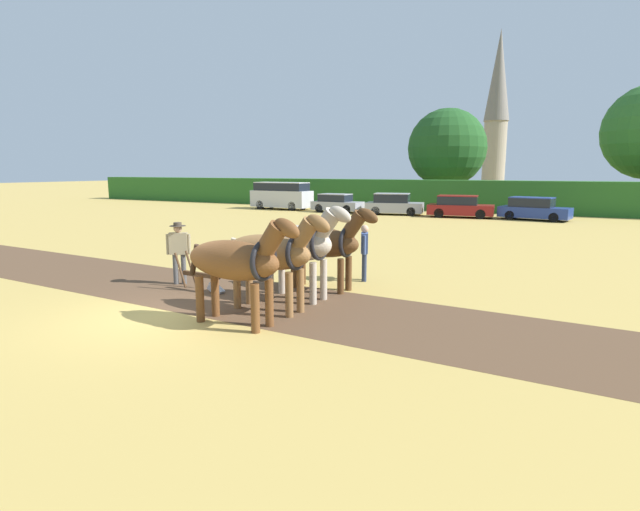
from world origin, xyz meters
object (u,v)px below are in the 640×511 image
at_px(parked_car_left, 337,203).
at_px(farmer_beside_team, 364,249).
at_px(farmer_at_plow, 179,248).
at_px(parked_car_center_left, 394,204).
at_px(draft_horse_lead_left, 237,261).
at_px(parked_car_center, 460,207).
at_px(draft_horse_trail_left, 300,243).
at_px(parked_van, 281,195).
at_px(parked_car_center_right, 534,209).
at_px(church_spire, 497,109).
at_px(draft_horse_lead_right, 272,253).
at_px(tree_far_left, 447,148).
at_px(draft_horse_trail_right, 325,243).
at_px(plow, 205,280).

bearing_deg(parked_car_left, farmer_beside_team, -61.38).
xyz_separation_m(farmer_at_plow, parked_car_center_left, (-1.98, 24.41, -0.32)).
height_order(draft_horse_lead_left, parked_car_left, draft_horse_lead_left).
bearing_deg(parked_car_left, parked_car_center, 1.53).
xyz_separation_m(draft_horse_trail_left, parked_van, (-15.92, 24.85, -0.29)).
relative_size(farmer_at_plow, parked_car_center_right, 0.39).
distance_m(church_spire, parked_van, 40.72).
height_order(draft_horse_lead_left, draft_horse_lead_right, draft_horse_lead_left).
bearing_deg(parked_car_center_left, tree_far_left, 71.66).
bearing_deg(parked_van, draft_horse_lead_right, -56.09).
height_order(draft_horse_lead_right, parked_van, draft_horse_lead_right).
distance_m(draft_horse_trail_right, parked_van, 28.52).
xyz_separation_m(draft_horse_trail_left, farmer_at_plow, (-3.93, -0.12, -0.38)).
relative_size(tree_far_left, draft_horse_lead_right, 2.93).
distance_m(parked_car_center_left, parked_car_center_right, 9.47).
bearing_deg(parked_car_left, draft_horse_lead_right, -66.42).
relative_size(draft_horse_trail_right, parked_car_left, 0.76).
distance_m(draft_horse_trail_left, parked_van, 29.51).
distance_m(draft_horse_trail_left, parked_car_left, 26.54).
bearing_deg(draft_horse_trail_right, parked_van, 126.84).
height_order(draft_horse_trail_right, farmer_at_plow, draft_horse_trail_right).
bearing_deg(farmer_beside_team, plow, -157.36).
xyz_separation_m(draft_horse_lead_left, parked_van, (-15.80, 27.31, -0.24)).
bearing_deg(church_spire, farmer_at_plow, -89.27).
distance_m(tree_far_left, farmer_at_plow, 35.03).
height_order(draft_horse_lead_right, parked_car_center_left, draft_horse_lead_right).
relative_size(draft_horse_trail_left, parked_car_center_left, 0.61).
bearing_deg(parked_van, farmer_at_plow, -61.75).
bearing_deg(farmer_at_plow, draft_horse_trail_left, 59.27).
distance_m(farmer_beside_team, parked_car_center, 21.71).
xyz_separation_m(tree_far_left, parked_car_center_left, (-1.27, -10.37, -4.42)).
distance_m(farmer_beside_team, parked_car_center_left, 22.52).
height_order(tree_far_left, parked_car_left, tree_far_left).
relative_size(draft_horse_trail_right, parked_van, 0.57).
relative_size(tree_far_left, plow, 5.64).
xyz_separation_m(parked_car_left, parked_car_center_left, (4.65, -0.03, 0.06)).
distance_m(draft_horse_trail_left, plow, 2.97).
relative_size(draft_horse_lead_left, parked_car_center_left, 0.67).
xyz_separation_m(plow, parked_van, (-13.22, 25.34, 0.83)).
xyz_separation_m(farmer_at_plow, parked_car_center_right, (7.48, 24.82, -0.35)).
distance_m(draft_horse_lead_left, parked_car_center, 26.87).
relative_size(tree_far_left, draft_horse_lead_left, 2.91).
bearing_deg(parked_van, parked_car_center_right, 2.19).
distance_m(draft_horse_lead_right, parked_van, 30.53).
distance_m(draft_horse_trail_left, parked_car_center, 24.42).
relative_size(draft_horse_trail_left, farmer_at_plow, 1.49).
bearing_deg(draft_horse_trail_right, parked_car_center, 95.79).
distance_m(church_spire, farmer_beside_team, 61.03).
distance_m(tree_far_left, draft_horse_lead_right, 36.39).
distance_m(draft_horse_lead_left, draft_horse_trail_left, 2.47).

